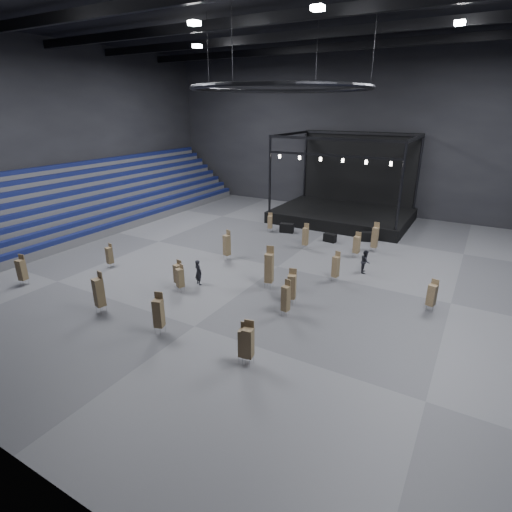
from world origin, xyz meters
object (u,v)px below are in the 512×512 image
Objects in this scene: stage at (345,207)px; chair_stack_0 at (180,277)px; chair_stack_3 at (227,245)px; chair_stack_9 at (336,266)px; flight_case_left at (287,228)px; crew_member at (365,261)px; chair_stack_6 at (270,222)px; chair_stack_8 at (357,244)px; chair_stack_4 at (292,286)px; flight_case_mid at (330,238)px; chair_stack_2 at (99,292)px; chair_stack_15 at (305,236)px; chair_stack_7 at (432,294)px; chair_stack_12 at (109,255)px; man_center at (198,272)px; chair_stack_10 at (178,273)px; flight_case_right at (368,237)px; chair_stack_16 at (159,312)px; chair_stack_5 at (375,237)px; chair_stack_13 at (22,269)px; chair_stack_14 at (248,342)px; chair_stack_1 at (286,298)px; chair_stack_17 at (269,267)px; chair_stack_11 at (244,342)px.

stage is 7.11× the size of chair_stack_0.
chair_stack_9 is at bearing 18.21° from chair_stack_3.
flight_case_left is 0.77× the size of crew_member.
chair_stack_6 is 1.09× the size of crew_member.
crew_member is at bearing -56.94° from chair_stack_8.
chair_stack_9 is at bearing 61.71° from chair_stack_4.
flight_case_mid is 21.28m from chair_stack_2.
crew_member is (6.07, -2.68, -0.31)m from chair_stack_15.
chair_stack_0 is at bearing -144.80° from chair_stack_7.
chair_stack_12 is 8.00m from man_center.
flight_case_left is 0.68× the size of chair_stack_10.
chair_stack_4 is 1.15× the size of chair_stack_7.
flight_case_right is at bearing 66.94° from chair_stack_3.
chair_stack_9 is (10.86, 11.59, -0.21)m from chair_stack_2.
chair_stack_0 is at bearing -110.27° from chair_stack_15.
flight_case_right is 24.30m from chair_stack_2.
flight_case_left is 20.73m from chair_stack_16.
chair_stack_16 is at bearing -104.48° from flight_case_right.
chair_stack_5 is at bearing 137.67° from chair_stack_7.
chair_stack_14 is at bearing -12.52° from chair_stack_13.
chair_stack_5 is 1.15× the size of chair_stack_9.
chair_stack_7 is (17.45, 10.29, -0.27)m from chair_stack_2.
man_center is at bearing -149.85° from chair_stack_7.
chair_stack_16 reaches higher than chair_stack_13.
chair_stack_6 is at bearing 115.21° from chair_stack_0.
chair_stack_3 is 1.11× the size of chair_stack_9.
chair_stack_1 is 1.59m from chair_stack_4.
chair_stack_4 reaches higher than chair_stack_12.
chair_stack_5 is 1.34× the size of chair_stack_12.
chair_stack_14 is at bearing -84.13° from chair_stack_6.
chair_stack_0 is at bearing -156.23° from chair_stack_17.
chair_stack_1 is 12.32m from chair_stack_15.
chair_stack_5 is 10.63m from chair_stack_6.
chair_stack_7 is 0.88× the size of chair_stack_14.
chair_stack_9 is 1.04× the size of chair_stack_11.
stage is 4.63× the size of chair_stack_17.
stage is at bearing 39.32° from chair_stack_6.
chair_stack_4 is 10.73m from chair_stack_15.
chair_stack_4 reaches higher than chair_stack_9.
chair_stack_10 is 0.85× the size of chair_stack_14.
chair_stack_8 is (-6.74, 6.88, 0.05)m from chair_stack_7.
chair_stack_6 reaches higher than flight_case_mid.
chair_stack_16 is at bearing 139.55° from crew_member.
chair_stack_6 is at bearing 103.94° from chair_stack_14.
stage is 9.62m from chair_stack_6.
chair_stack_5 reaches higher than chair_stack_15.
stage is 6.03× the size of chair_stack_1.
chair_stack_1 is 1.31× the size of crew_member.
flight_case_mid is 0.56× the size of chair_stack_7.
stage is 6.00× the size of chair_stack_14.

